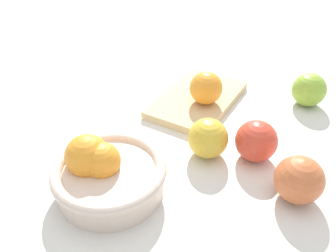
# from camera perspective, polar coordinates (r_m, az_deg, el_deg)

# --- Properties ---
(ground_plane) EXTENTS (2.40, 2.40, 0.00)m
(ground_plane) POSITION_cam_1_polar(r_m,az_deg,el_deg) (0.70, 4.70, -2.18)
(ground_plane) COLOR silver
(bowl) EXTENTS (0.19, 0.19, 0.10)m
(bowl) POSITION_cam_1_polar(r_m,az_deg,el_deg) (0.58, -10.32, -7.67)
(bowl) COLOR beige
(bowl) RESTS_ON ground_plane
(cutting_board) EXTENTS (0.26, 0.17, 0.02)m
(cutting_board) POSITION_cam_1_polar(r_m,az_deg,el_deg) (0.81, 4.99, 4.44)
(cutting_board) COLOR #DBB77F
(cutting_board) RESTS_ON ground_plane
(orange_on_board) EXTENTS (0.07, 0.07, 0.07)m
(orange_on_board) POSITION_cam_1_polar(r_m,az_deg,el_deg) (0.76, 6.38, 6.33)
(orange_on_board) COLOR orange
(orange_on_board) RESTS_ON cutting_board
(knife) EXTENTS (0.16, 0.04, 0.01)m
(knife) POSITION_cam_1_polar(r_m,az_deg,el_deg) (0.85, 5.66, 7.24)
(knife) COLOR silver
(knife) RESTS_ON cutting_board
(apple_front_left) EXTENTS (0.08, 0.08, 0.08)m
(apple_front_left) POSITION_cam_1_polar(r_m,az_deg,el_deg) (0.64, 6.70, -2.03)
(apple_front_left) COLOR gold
(apple_front_left) RESTS_ON ground_plane
(apple_front_center) EXTENTS (0.08, 0.08, 0.08)m
(apple_front_center) POSITION_cam_1_polar(r_m,az_deg,el_deg) (0.65, 14.47, -2.58)
(apple_front_center) COLOR #D6422D
(apple_front_center) RESTS_ON ground_plane
(apple_front_left_2) EXTENTS (0.08, 0.08, 0.08)m
(apple_front_left_2) POSITION_cam_1_polar(r_m,az_deg,el_deg) (0.59, 21.06, -8.36)
(apple_front_left_2) COLOR #CC6638
(apple_front_left_2) RESTS_ON ground_plane
(apple_front_right) EXTENTS (0.08, 0.08, 0.08)m
(apple_front_right) POSITION_cam_1_polar(r_m,az_deg,el_deg) (0.85, 22.51, 5.63)
(apple_front_right) COLOR #8EB738
(apple_front_right) RESTS_ON ground_plane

